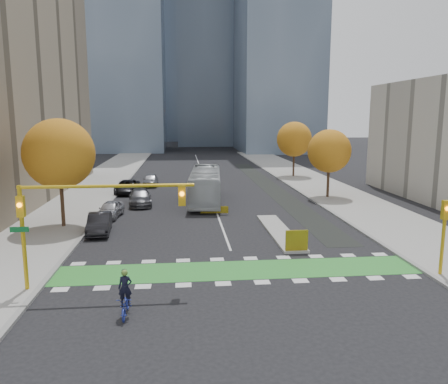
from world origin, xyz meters
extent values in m
plane|color=black|center=(0.00, 0.00, 0.00)|extent=(300.00, 300.00, 0.00)
cube|color=gray|center=(-13.50, 20.00, 0.07)|extent=(7.00, 120.00, 0.15)
cube|color=gray|center=(13.50, 20.00, 0.07)|extent=(7.00, 120.00, 0.15)
cube|color=gray|center=(-10.00, 20.00, 0.07)|extent=(0.30, 120.00, 0.16)
cube|color=gray|center=(10.00, 20.00, 0.07)|extent=(0.30, 120.00, 0.16)
cube|color=#2C882E|center=(0.00, 1.50, 0.01)|extent=(20.00, 3.00, 0.01)
cube|color=silver|center=(0.00, 40.00, 0.01)|extent=(0.15, 70.00, 0.01)
cube|color=black|center=(7.50, 30.00, 0.01)|extent=(2.50, 50.00, 0.01)
cube|color=gray|center=(4.00, 9.00, 0.08)|extent=(1.60, 10.00, 0.16)
cube|color=yellow|center=(4.00, 4.20, 0.80)|extent=(1.40, 0.12, 1.30)
cube|color=#47566B|center=(-18.00, 90.00, 35.00)|extent=(22.00, 22.00, 70.00)
cube|color=#47566B|center=(20.00, 85.00, 30.00)|extent=(18.00, 24.00, 60.00)
cube|color=#47566B|center=(-4.00, 140.00, 40.00)|extent=(26.00, 26.00, 80.00)
cylinder|color=#332114|center=(-12.00, 12.00, 2.62)|extent=(0.28, 0.28, 5.25)
sphere|color=#A15A13|center=(-12.00, 12.00, 5.62)|extent=(5.20, 5.20, 5.20)
cylinder|color=#332114|center=(12.00, 22.00, 2.27)|extent=(0.28, 0.28, 4.55)
sphere|color=#A15A13|center=(12.00, 22.00, 4.88)|extent=(4.40, 4.40, 4.40)
cylinder|color=#332114|center=(12.50, 38.00, 2.45)|extent=(0.28, 0.28, 4.90)
sphere|color=#A15A13|center=(12.50, 38.00, 5.25)|extent=(4.80, 4.80, 4.80)
cylinder|color=#BF9914|center=(-10.50, -0.50, 2.60)|extent=(0.20, 0.20, 5.20)
cylinder|color=#BF9914|center=(-6.50, -0.50, 5.10)|extent=(8.20, 0.16, 0.16)
cube|color=#BF9914|center=(-10.50, -0.50, 4.20)|extent=(0.35, 0.28, 1.00)
sphere|color=orange|center=(-10.50, -0.68, 4.30)|extent=(0.22, 0.22, 0.22)
cube|color=#BF9914|center=(-3.00, -0.50, 4.60)|extent=(0.35, 0.28, 1.00)
sphere|color=orange|center=(-3.00, -0.68, 4.70)|extent=(0.22, 0.22, 0.22)
cube|color=#0C5926|center=(-10.50, -0.90, 3.20)|extent=(0.85, 0.04, 0.25)
cylinder|color=#BF9914|center=(10.50, -0.50, 2.00)|extent=(0.18, 0.18, 4.00)
cube|color=#BF9914|center=(10.50, -0.50, 3.60)|extent=(0.35, 0.28, 1.00)
sphere|color=orange|center=(10.50, -0.68, 3.70)|extent=(0.22, 0.22, 0.22)
imported|color=navy|center=(-5.43, -3.58, 0.47)|extent=(0.64, 1.78, 0.93)
imported|color=black|center=(-5.43, -3.58, 1.26)|extent=(0.58, 0.39, 1.58)
sphere|color=#597F2D|center=(-5.43, -3.58, 1.91)|extent=(0.27, 0.27, 0.27)
imported|color=#B3B9BB|center=(-0.71, 21.06, 1.68)|extent=(3.74, 12.25, 3.36)
imported|color=#A7A7AC|center=(-9.00, 15.15, 0.69)|extent=(2.09, 4.21, 1.38)
imported|color=black|center=(-9.00, 10.15, 0.72)|extent=(1.88, 4.48, 1.44)
imported|color=#47474C|center=(-6.99, 20.15, 0.74)|extent=(2.62, 5.28, 1.48)
imported|color=black|center=(-9.00, 26.84, 0.72)|extent=(2.48, 5.22, 1.44)
imported|color=#96969B|center=(-6.82, 31.84, 0.74)|extent=(1.76, 4.33, 1.47)
camera|label=1|loc=(-2.97, -21.24, 8.34)|focal=35.00mm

